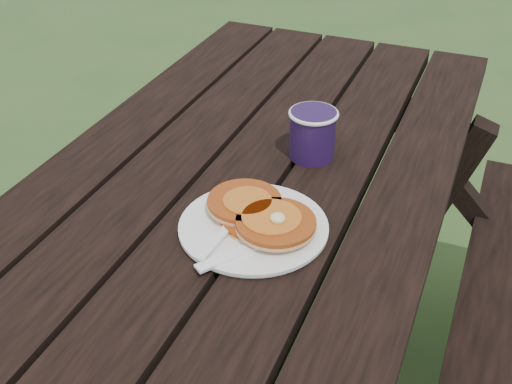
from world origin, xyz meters
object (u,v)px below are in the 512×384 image
at_px(pancake_stack, 261,214).
at_px(coffee_cup, 313,131).
at_px(picnic_table, 219,361).
at_px(plate, 253,228).

height_order(pancake_stack, coffee_cup, coffee_cup).
xyz_separation_m(picnic_table, coffee_cup, (0.10, 0.25, 0.44)).
relative_size(picnic_table, coffee_cup, 18.27).
relative_size(picnic_table, plate, 7.40).
bearing_deg(pancake_stack, picnic_table, 177.51).
height_order(plate, pancake_stack, pancake_stack).
height_order(picnic_table, pancake_stack, pancake_stack).
bearing_deg(coffee_cup, picnic_table, -112.20).
distance_m(plate, pancake_stack, 0.03).
height_order(plate, coffee_cup, coffee_cup).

